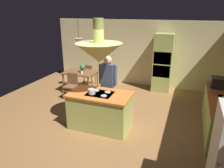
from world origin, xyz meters
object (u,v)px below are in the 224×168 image
object	(u,v)px
person_at_island	(108,82)
cooking_pot_on_cooktop	(92,91)
chair_facing_island	(71,84)
cup_on_table	(82,73)
kitchen_island	(100,110)
dining_table	(80,74)
chair_by_back_wall	(89,73)
potted_plant_on_table	(83,68)
microwave_on_counter	(220,83)
oven_tower	(163,63)

from	to	relation	value
person_at_island	cooking_pot_on_cooktop	xyz separation A→B (m)	(-0.09, -0.85, 0.01)
chair_facing_island	cup_on_table	bearing A→B (deg)	68.17
kitchen_island	dining_table	distance (m)	2.71
chair_facing_island	chair_by_back_wall	world-z (taller)	same
potted_plant_on_table	microwave_on_counter	bearing A→B (deg)	-7.19
chair_by_back_wall	kitchen_island	bearing A→B (deg)	121.58
kitchen_island	potted_plant_on_table	xyz separation A→B (m)	(-1.57, 2.04, 0.46)
chair_facing_island	cup_on_table	size ratio (longest dim) A/B	9.67
kitchen_island	oven_tower	xyz separation A→B (m)	(1.10, 3.24, 0.59)
chair_facing_island	cup_on_table	world-z (taller)	chair_facing_island
cup_on_table	microwave_on_counter	size ratio (longest dim) A/B	0.20
kitchen_island	chair_facing_island	world-z (taller)	kitchen_island
cup_on_table	chair_facing_island	bearing A→B (deg)	-111.83
kitchen_island	person_at_island	bearing A→B (deg)	95.41
person_at_island	cooking_pot_on_cooktop	distance (m)	0.86
oven_tower	microwave_on_counter	world-z (taller)	oven_tower
chair_facing_island	cooking_pot_on_cooktop	world-z (taller)	cooking_pot_on_cooktop
cup_on_table	person_at_island	bearing A→B (deg)	-38.52
dining_table	cooking_pot_on_cooktop	distance (m)	2.73
kitchen_island	person_at_island	distance (m)	0.90
oven_tower	microwave_on_counter	bearing A→B (deg)	-45.28
kitchen_island	cooking_pot_on_cooktop	xyz separation A→B (m)	(-0.16, -0.13, 0.54)
microwave_on_counter	person_at_island	bearing A→B (deg)	-165.25
kitchen_island	chair_facing_island	distance (m)	2.22
potted_plant_on_table	person_at_island	bearing A→B (deg)	-41.36
kitchen_island	cup_on_table	bearing A→B (deg)	129.03
chair_by_back_wall	cooking_pot_on_cooktop	bearing A→B (deg)	118.00
kitchen_island	cooking_pot_on_cooktop	size ratio (longest dim) A/B	8.70
potted_plant_on_table	cooking_pot_on_cooktop	distance (m)	2.59
chair_facing_island	kitchen_island	bearing A→B (deg)	-40.15
chair_facing_island	chair_by_back_wall	bearing A→B (deg)	90.00
kitchen_island	potted_plant_on_table	bearing A→B (deg)	127.56
microwave_on_counter	oven_tower	bearing A→B (deg)	134.72
dining_table	chair_by_back_wall	bearing A→B (deg)	90.00
chair_by_back_wall	potted_plant_on_table	xyz separation A→B (m)	(0.13, -0.72, 0.42)
chair_by_back_wall	potted_plant_on_table	bearing A→B (deg)	100.15
chair_facing_island	potted_plant_on_table	size ratio (longest dim) A/B	2.90
oven_tower	person_at_island	bearing A→B (deg)	-114.85
potted_plant_on_table	microwave_on_counter	world-z (taller)	microwave_on_counter
person_at_island	microwave_on_counter	distance (m)	3.01
chair_by_back_wall	cup_on_table	xyz separation A→B (m)	(0.18, -0.89, 0.30)
kitchen_island	chair_by_back_wall	size ratio (longest dim) A/B	1.80
dining_table	cooking_pot_on_cooktop	xyz separation A→B (m)	(1.54, -2.23, 0.35)
chair_by_back_wall	person_at_island	bearing A→B (deg)	128.58
chair_facing_island	cooking_pot_on_cooktop	size ratio (longest dim) A/B	4.83
kitchen_island	chair_facing_island	size ratio (longest dim) A/B	1.80
kitchen_island	oven_tower	distance (m)	3.48
chair_facing_island	chair_by_back_wall	xyz separation A→B (m)	(0.00, 1.33, 0.00)
microwave_on_counter	cooking_pot_on_cooktop	xyz separation A→B (m)	(-3.00, -1.62, -0.06)
cooking_pot_on_cooktop	cup_on_table	bearing A→B (deg)	124.16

